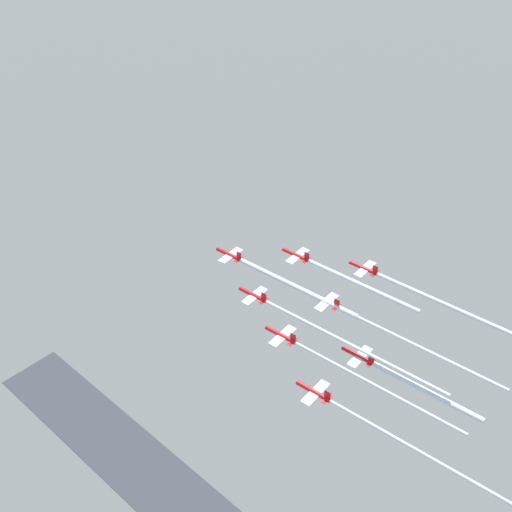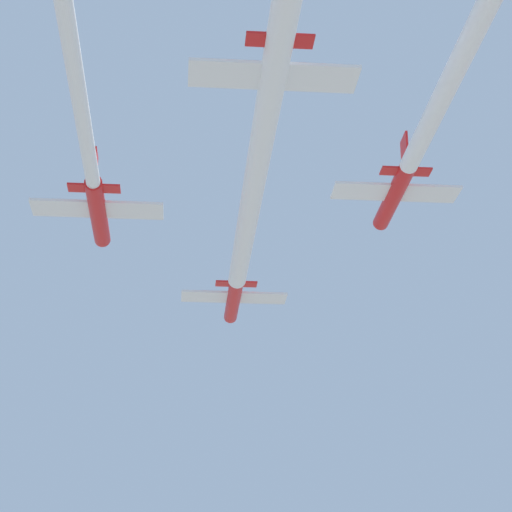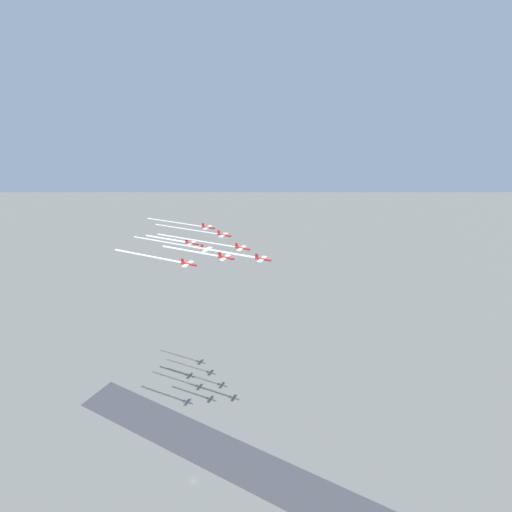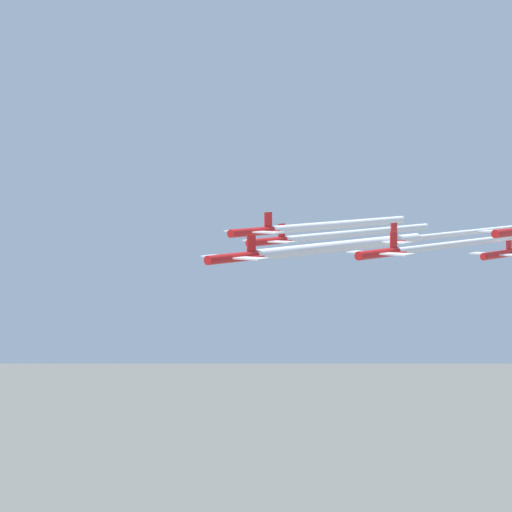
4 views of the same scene
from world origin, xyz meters
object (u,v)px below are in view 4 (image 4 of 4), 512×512
at_px(jet_0, 234,257).
at_px(jet_2, 253,231).
at_px(jet_4, 381,241).
at_px(jet_3, 512,232).
at_px(jet_7, 499,254).
at_px(jet_5, 268,241).
at_px(jet_1, 380,253).

bearing_deg(jet_0, jet_2, -59.53).
xyz_separation_m(jet_0, jet_2, (8.33, 17.50, 1.85)).
height_order(jet_2, jet_4, jet_2).
xyz_separation_m(jet_0, jet_4, (27.68, 18.72, -0.02)).
height_order(jet_2, jet_3, jet_3).
relative_size(jet_0, jet_2, 1.00).
bearing_deg(jet_3, jet_7, -59.53).
bearing_deg(jet_5, jet_1, 150.46).
bearing_deg(jet_3, jet_2, 29.54).
distance_m(jet_0, jet_3, 38.83).
relative_size(jet_0, jet_3, 1.00).
relative_size(jet_1, jet_3, 1.00).
relative_size(jet_1, jet_7, 1.00).
relative_size(jet_0, jet_1, 1.00).
relative_size(jet_3, jet_4, 1.00).
distance_m(jet_0, jet_7, 51.14).
distance_m(jet_2, jet_3, 33.89).
bearing_deg(jet_4, jet_7, -120.47).
relative_size(jet_2, jet_5, 1.00).
bearing_deg(jet_4, jet_0, 90.00).
xyz_separation_m(jet_1, jet_2, (-11.01, 16.28, 1.94)).
height_order(jet_0, jet_1, jet_0).
relative_size(jet_2, jet_7, 1.00).
xyz_separation_m(jet_0, jet_7, (47.03, 19.94, -2.39)).
relative_size(jet_3, jet_7, 1.00).
distance_m(jet_0, jet_5, 38.78).
distance_m(jet_4, jet_7, 19.53).
distance_m(jet_1, jet_3, 19.51).
distance_m(jet_1, jet_7, 33.50).
relative_size(jet_5, jet_7, 1.00).
bearing_deg(jet_2, jet_7, -120.47).
xyz_separation_m(jet_0, jet_3, (38.70, 2.44, 2.09)).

